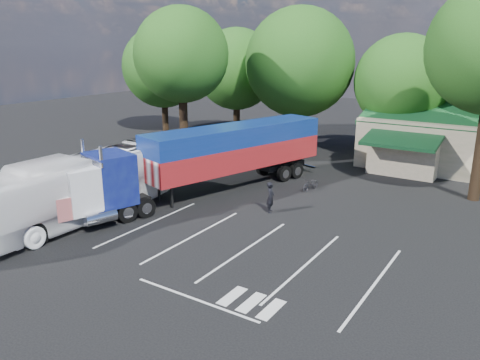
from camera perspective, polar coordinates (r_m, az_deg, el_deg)
The scene contains 11 objects.
ground at distance 29.51m, azimuth 1.66°, elevation -2.95°, with size 120.00×120.00×0.00m, color black.
tree_row_a at distance 54.41m, azimuth -9.37°, elevation 13.42°, with size 9.00×9.00×11.68m.
tree_row_b at distance 49.92m, azimuth -0.42°, elevation 13.35°, with size 8.40×8.40×11.35m.
tree_row_c at distance 44.52m, azimuth 7.29°, elevation 14.03°, with size 10.00×10.00×13.05m.
tree_row_d at distance 42.73m, azimuth 19.13°, elevation 11.23°, with size 8.00×8.00×10.60m.
tree_near_left at distance 38.89m, azimuth -7.16°, elevation 14.85°, with size 7.60×7.60×12.65m.
semi_truck at distance 30.52m, azimuth -4.64°, elevation 2.74°, with size 8.88×21.73×4.59m.
woman at distance 27.89m, azimuth 3.74°, elevation -2.11°, with size 0.68×0.45×1.87m, color black.
bicycle at distance 32.47m, azimuth 8.62°, elevation -0.47°, with size 0.61×1.74×0.92m, color black.
tour_bus at distance 27.79m, azimuth -19.72°, elevation -1.12°, with size 3.14×13.41×3.73m, color white.
silver_sedan at distance 39.29m, azimuth 23.68°, elevation 1.74°, with size 1.62×4.64×1.53m, color #9C9DA3.
Camera 1 is at (14.44, -23.82, 9.76)m, focal length 35.00 mm.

